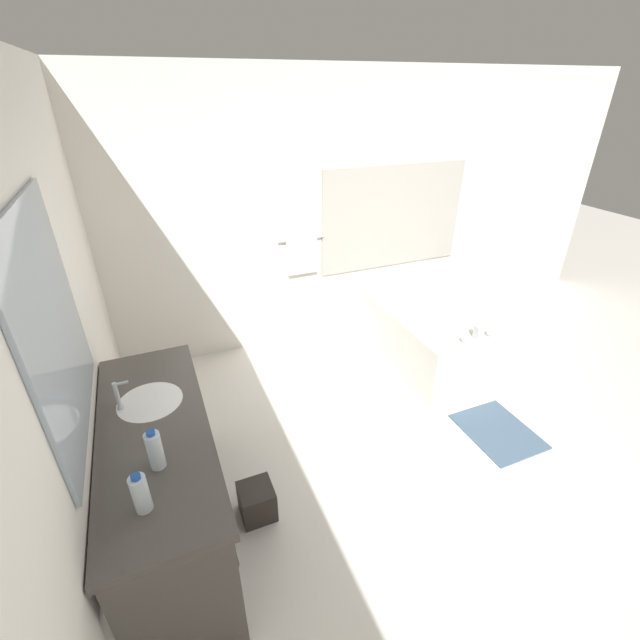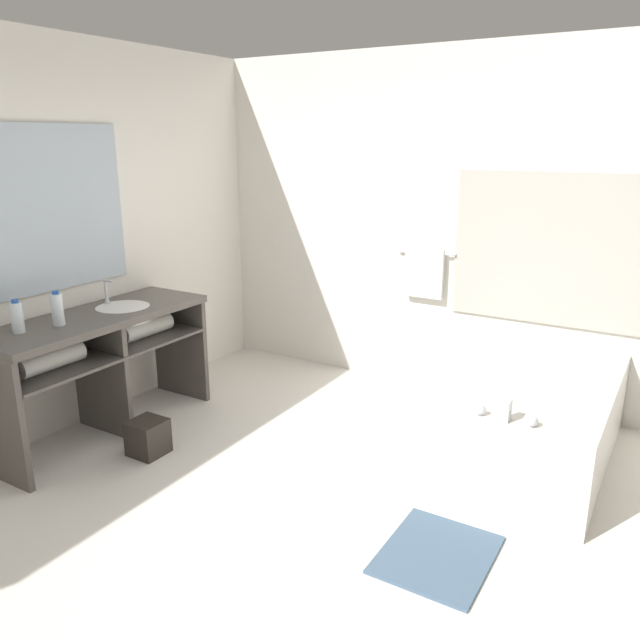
{
  "view_description": "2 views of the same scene",
  "coord_description": "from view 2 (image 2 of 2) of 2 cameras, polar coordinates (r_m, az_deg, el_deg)",
  "views": [
    {
      "loc": [
        -1.73,
        -1.77,
        2.52
      ],
      "look_at": [
        -0.61,
        0.91,
        0.92
      ],
      "focal_mm": 24.0,
      "sensor_mm": 36.0,
      "label": 1
    },
    {
      "loc": [
        1.52,
        -2.5,
        2.02
      ],
      "look_at": [
        -0.49,
        0.85,
        0.88
      ],
      "focal_mm": 35.0,
      "sensor_mm": 36.0,
      "label": 2
    }
  ],
  "objects": [
    {
      "name": "sink_faucet",
      "position": [
        4.76,
        -18.94,
        2.45
      ],
      "size": [
        0.09,
        0.04,
        0.18
      ],
      "color": "silver",
      "rests_on": "vanity_counter"
    },
    {
      "name": "bathtub",
      "position": [
        4.31,
        18.81,
        -8.2
      ],
      "size": [
        0.95,
        1.61,
        0.67
      ],
      "color": "silver",
      "rests_on": "ground_plane"
    },
    {
      "name": "vanity_counter",
      "position": [
        4.59,
        -19.33,
        -2.22
      ],
      "size": [
        0.58,
        1.61,
        0.87
      ],
      "color": "#4C4742",
      "rests_on": "ground_plane"
    },
    {
      "name": "ground_plane",
      "position": [
        3.55,
        -0.26,
        -18.39
      ],
      "size": [
        16.0,
        16.0,
        0.0
      ],
      "primitive_type": "plane",
      "color": "silver",
      "rests_on": "ground"
    },
    {
      "name": "water_bottle_2",
      "position": [
        4.25,
        -25.96,
        0.23
      ],
      "size": [
        0.07,
        0.07,
        0.21
      ],
      "color": "white",
      "rests_on": "vanity_counter"
    },
    {
      "name": "water_bottle_1",
      "position": [
        4.31,
        -22.88,
        0.92
      ],
      "size": [
        0.07,
        0.07,
        0.23
      ],
      "color": "white",
      "rests_on": "vanity_counter"
    },
    {
      "name": "waste_bin",
      "position": [
        4.35,
        -15.46,
        -10.28
      ],
      "size": [
        0.22,
        0.22,
        0.24
      ],
      "color": "#2D2823",
      "rests_on": "ground_plane"
    },
    {
      "name": "wall_back_with_blinds",
      "position": [
        5.0,
        13.53,
        8.05
      ],
      "size": [
        7.4,
        0.13,
        2.7
      ],
      "color": "white",
      "rests_on": "ground_plane"
    },
    {
      "name": "wall_left_with_mirror",
      "position": [
        4.56,
        -25.11,
        6.33
      ],
      "size": [
        0.08,
        7.4,
        2.7
      ],
      "color": "white",
      "rests_on": "ground_plane"
    },
    {
      "name": "bath_mat",
      "position": [
        3.4,
        10.67,
        -20.31
      ],
      "size": [
        0.52,
        0.62,
        0.02
      ],
      "color": "slate",
      "rests_on": "ground_plane"
    }
  ]
}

